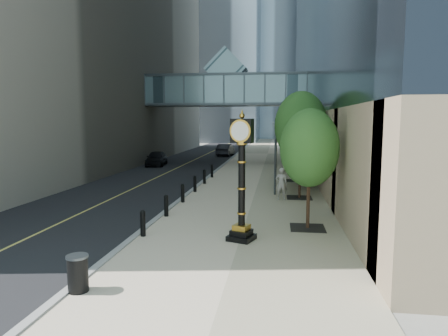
% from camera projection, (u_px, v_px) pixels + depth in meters
% --- Properties ---
extents(ground, '(320.00, 320.00, 0.00)m').
position_uv_depth(ground, '(208.00, 249.00, 13.88)').
color(ground, gray).
rests_on(ground, ground).
extents(road, '(8.00, 180.00, 0.02)m').
position_uv_depth(road, '(208.00, 153.00, 54.17)').
color(road, black).
rests_on(road, ground).
extents(sidewalk, '(8.00, 180.00, 0.06)m').
position_uv_depth(sidewalk, '(268.00, 154.00, 53.10)').
color(sidewalk, beige).
rests_on(sidewalk, ground).
extents(curb, '(0.25, 180.00, 0.07)m').
position_uv_depth(curb, '(238.00, 153.00, 53.63)').
color(curb, gray).
rests_on(curb, ground).
extents(distant_tower_c, '(22.00, 22.00, 65.00)m').
position_uv_depth(distant_tower_c, '(254.00, 33.00, 128.90)').
color(distant_tower_c, silver).
rests_on(distant_tower_c, ground).
extents(skywalk, '(17.00, 4.20, 5.80)m').
position_uv_depth(skywalk, '(226.00, 88.00, 40.91)').
color(skywalk, slate).
rests_on(skywalk, ground).
extents(entrance_canopy, '(3.00, 8.00, 4.38)m').
position_uv_depth(entrance_canopy, '(295.00, 124.00, 26.69)').
color(entrance_canopy, '#383F44').
rests_on(entrance_canopy, ground).
extents(bollard_row, '(0.20, 16.20, 0.90)m').
position_uv_depth(bollard_row, '(189.00, 189.00, 23.03)').
color(bollard_row, black).
rests_on(bollard_row, sidewalk).
extents(street_trees, '(2.92, 28.58, 6.01)m').
position_uv_depth(street_trees, '(295.00, 129.00, 29.54)').
color(street_trees, black).
rests_on(street_trees, sidewalk).
extents(street_clock, '(1.12, 1.12, 4.64)m').
position_uv_depth(street_clock, '(242.00, 186.00, 14.47)').
color(street_clock, black).
rests_on(street_clock, sidewalk).
extents(trash_bin, '(0.61, 0.61, 0.90)m').
position_uv_depth(trash_bin, '(78.00, 275.00, 10.24)').
color(trash_bin, black).
rests_on(trash_bin, sidewalk).
extents(pedestrian, '(0.68, 0.46, 1.81)m').
position_uv_depth(pedestrian, '(281.00, 184.00, 22.04)').
color(pedestrian, '#A49E97').
rests_on(pedestrian, sidewalk).
extents(car_near, '(2.25, 4.45, 1.45)m').
position_uv_depth(car_near, '(157.00, 158.00, 39.25)').
color(car_near, black).
rests_on(car_near, road).
extents(car_far, '(1.91, 4.62, 1.49)m').
position_uv_depth(car_far, '(226.00, 150.00, 50.27)').
color(car_far, black).
rests_on(car_far, road).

